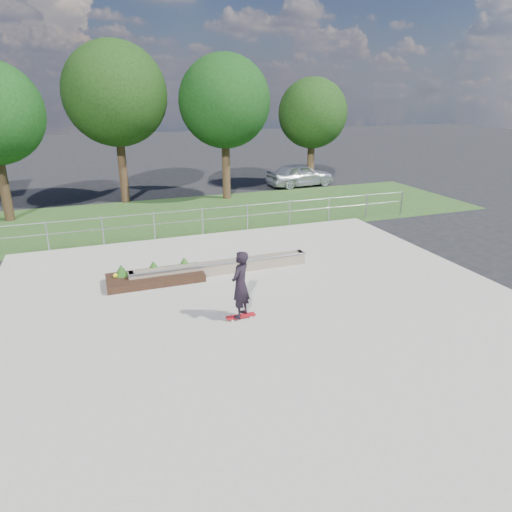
{
  "coord_description": "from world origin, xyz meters",
  "views": [
    {
      "loc": [
        -4.24,
        -10.62,
        5.79
      ],
      "look_at": [
        0.2,
        1.5,
        1.1
      ],
      "focal_mm": 32.0,
      "sensor_mm": 36.0,
      "label": 1
    }
  ],
  "objects": [
    {
      "name": "concrete_slab",
      "position": [
        0.0,
        0.0,
        0.03
      ],
      "size": [
        15.0,
        15.0,
        0.06
      ],
      "primitive_type": "cube",
      "color": "#A09A8E",
      "rests_on": "ground"
    },
    {
      "name": "ground",
      "position": [
        0.0,
        0.0,
        0.0
      ],
      "size": [
        120.0,
        120.0,
        0.0
      ],
      "primitive_type": "plane",
      "color": "black",
      "rests_on": "ground"
    },
    {
      "name": "tree_far_right",
      "position": [
        9.0,
        15.5,
        4.48
      ],
      "size": [
        4.2,
        4.2,
        6.6
      ],
      "color": "#382516",
      "rests_on": "ground"
    },
    {
      "name": "tree_mid_right",
      "position": [
        3.0,
        14.0,
        5.23
      ],
      "size": [
        4.9,
        4.9,
        7.7
      ],
      "color": "#372416",
      "rests_on": "ground"
    },
    {
      "name": "tree_mid_left",
      "position": [
        -2.5,
        15.0,
        5.61
      ],
      "size": [
        5.25,
        5.25,
        8.25
      ],
      "color": "#311F13",
      "rests_on": "ground"
    },
    {
      "name": "grass_verge",
      "position": [
        0.0,
        11.0,
        0.01
      ],
      "size": [
        30.0,
        8.0,
        0.02
      ],
      "primitive_type": "cube",
      "color": "#27471C",
      "rests_on": "ground"
    },
    {
      "name": "parked_car",
      "position": [
        8.44,
        15.77,
        0.73
      ],
      "size": [
        4.45,
        2.11,
        1.47
      ],
      "primitive_type": "imported",
      "rotation": [
        0.0,
        0.0,
        1.66
      ],
      "color": "#B2B6BC",
      "rests_on": "ground"
    },
    {
      "name": "skateboarder",
      "position": [
        -0.88,
        -0.26,
        1.04
      ],
      "size": [
        0.8,
        0.77,
        1.9
      ],
      "color": "silver",
      "rests_on": "concrete_slab"
    },
    {
      "name": "fence",
      "position": [
        0.0,
        7.5,
        0.77
      ],
      "size": [
        20.06,
        0.06,
        1.2
      ],
      "color": "#979AA0",
      "rests_on": "ground"
    },
    {
      "name": "planter_bed",
      "position": [
        -2.64,
        3.11,
        0.24
      ],
      "size": [
        3.0,
        1.2,
        0.61
      ],
      "color": "black",
      "rests_on": "concrete_slab"
    },
    {
      "name": "grind_ledge",
      "position": [
        -0.47,
        3.04,
        0.26
      ],
      "size": [
        6.0,
        0.44,
        0.43
      ],
      "color": "#6C5F4F",
      "rests_on": "concrete_slab"
    }
  ]
}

